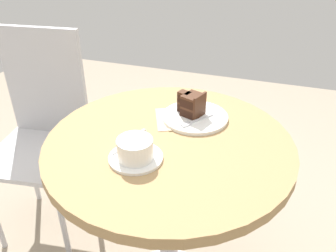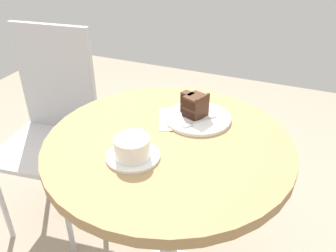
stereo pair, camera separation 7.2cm
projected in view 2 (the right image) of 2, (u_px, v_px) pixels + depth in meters
cafe_table at (168, 171)px, 1.15m from camera, size 0.77×0.77×0.72m
saucer at (133, 156)px, 1.02m from camera, size 0.16×0.16×0.01m
coffee_cup at (132, 147)px, 0.99m from camera, size 0.14×0.10×0.06m
teaspoon at (131, 143)px, 1.06m from camera, size 0.10×0.06×0.00m
cake_plate at (198, 118)px, 1.20m from camera, size 0.22×0.22×0.01m
cake_slice at (194, 105)px, 1.18m from camera, size 0.08×0.10×0.08m
fork at (195, 123)px, 1.16m from camera, size 0.11×0.09×0.00m
napkin at (184, 119)px, 1.20m from camera, size 0.20×0.21×0.00m
cafe_chair at (52, 117)px, 1.58m from camera, size 0.42×0.42×0.93m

